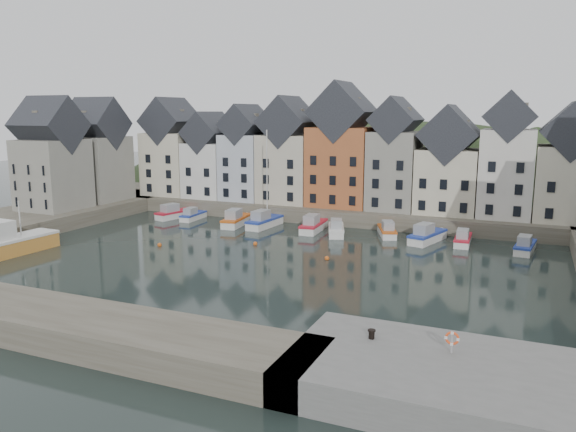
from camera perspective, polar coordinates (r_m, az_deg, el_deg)
The scene contains 21 objects.
ground at distance 57.67m, azimuth -3.35°, elevation -5.03°, with size 260.00×260.00×0.00m, color black.
far_quay at distance 84.69m, azimuth 5.78°, elevation 0.66°, with size 90.00×16.00×2.00m, color #514C3E.
left_quay at distance 82.61m, azimuth -25.94°, elevation -0.62°, with size 14.00×54.00×2.00m, color #514C3E.
near_quay at distance 33.08m, azimuth 16.29°, elevation -15.84°, with size 18.00×10.00×2.00m, color #60605E.
hillside at distance 113.55m, azimuth 9.62°, elevation -6.73°, with size 153.60×70.40×64.00m.
far_terrace at distance 80.88m, azimuth 7.63°, elevation 5.78°, with size 72.37×8.16×17.78m.
left_terrace at distance 88.04m, azimuth -20.76°, elevation 5.57°, with size 7.65×17.00×15.69m.
mooring_buoys at distance 63.99m, azimuth -4.41°, elevation -3.34°, with size 20.50×5.50×0.50m.
boat_a at distance 84.39m, azimuth -11.51°, elevation 0.27°, with size 3.36×6.59×2.42m.
boat_b at distance 82.65m, azimuth -9.65°, elevation 0.04°, with size 1.94×5.44×2.06m.
boat_c at distance 77.57m, azimuth -5.31°, elevation -0.41°, with size 3.00×7.09×2.64m.
boat_d at distance 76.22m, azimuth -2.45°, elevation -0.51°, with size 2.71×7.12×13.33m.
boat_e at distance 73.59m, azimuth 2.58°, elevation -0.99°, with size 2.49×6.80×2.57m.
boat_f at distance 71.75m, azimuth 4.90°, elevation -1.37°, with size 3.85×6.43×2.36m.
boat_g at distance 71.95m, azimuth 10.03°, elevation -1.49°, with size 3.77×6.08×2.23m.
boat_h at distance 69.45m, azimuth 13.91°, elevation -1.98°, with size 3.86×7.17×2.63m.
boat_i at distance 69.38m, azimuth 17.33°, elevation -2.28°, with size 1.94×5.69×2.16m.
boat_j at distance 68.05m, azimuth 22.93°, elevation -2.87°, with size 2.44×5.97×2.23m.
large_vessel at distance 68.08m, azimuth -27.07°, elevation -2.53°, with size 3.77×11.80×6.07m.
mooring_bollard at distance 34.88m, azimuth 8.49°, elevation -11.74°, with size 0.48×0.48×0.56m.
life_ring_post at distance 33.68m, azimuth 16.33°, elevation -11.88°, with size 0.80×0.17×1.30m.
Camera 1 is at (25.04, -49.59, 15.47)m, focal length 35.00 mm.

